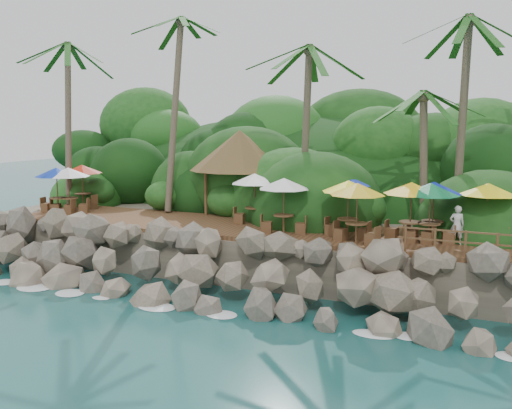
% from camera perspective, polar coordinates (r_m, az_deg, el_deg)
% --- Properties ---
extents(ground, '(140.00, 140.00, 0.00)m').
position_cam_1_polar(ground, '(21.99, -6.22, -10.99)').
color(ground, '#19514F').
rests_on(ground, ground).
extents(land_base, '(32.00, 25.20, 2.10)m').
position_cam_1_polar(land_base, '(36.10, 6.20, -1.49)').
color(land_base, gray).
rests_on(land_base, ground).
extents(jungle_hill, '(44.80, 28.00, 15.40)m').
position_cam_1_polar(jungle_hill, '(43.41, 9.04, -1.24)').
color(jungle_hill, '#143811').
rests_on(jungle_hill, ground).
extents(seawall, '(29.00, 4.00, 2.30)m').
position_cam_1_polar(seawall, '(23.33, -3.86, -6.84)').
color(seawall, gray).
rests_on(seawall, ground).
extents(terrace, '(26.00, 5.00, 0.20)m').
position_cam_1_polar(terrace, '(26.62, -0.00, -2.55)').
color(terrace, brown).
rests_on(terrace, land_base).
extents(jungle_foliage, '(44.00, 16.00, 12.00)m').
position_cam_1_polar(jungle_foliage, '(35.36, 5.70, -3.43)').
color(jungle_foliage, '#143811').
rests_on(jungle_foliage, ground).
extents(foam_line, '(25.20, 0.80, 0.06)m').
position_cam_1_polar(foam_line, '(22.23, -5.84, -10.68)').
color(foam_line, white).
rests_on(foam_line, ground).
extents(palms, '(32.07, 6.86, 12.77)m').
position_cam_1_polar(palms, '(28.36, 5.91, 17.45)').
color(palms, brown).
rests_on(palms, ground).
extents(palapa, '(5.50, 5.50, 4.60)m').
position_cam_1_polar(palapa, '(30.32, -1.70, 5.66)').
color(palapa, brown).
rests_on(palapa, ground).
extents(dining_clusters, '(24.39, 5.54, 2.54)m').
position_cam_1_polar(dining_clusters, '(25.81, 2.40, 2.04)').
color(dining_clusters, brown).
rests_on(dining_clusters, terrace).
extents(railing, '(7.20, 0.10, 1.00)m').
position_cam_1_polar(railing, '(22.16, 23.75, -3.72)').
color(railing, brown).
rests_on(railing, terrace).
extents(waiter, '(0.67, 0.51, 1.64)m').
position_cam_1_polar(waiter, '(24.14, 20.11, -2.02)').
color(waiter, silver).
rests_on(waiter, terrace).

